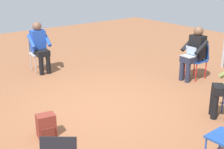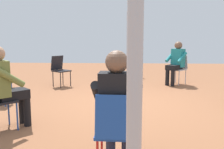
{
  "view_description": "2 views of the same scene",
  "coord_description": "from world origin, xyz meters",
  "px_view_note": "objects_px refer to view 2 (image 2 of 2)",
  "views": [
    {
      "loc": [
        3.06,
        4.33,
        2.49
      ],
      "look_at": [
        -0.35,
        -0.12,
        0.55
      ],
      "focal_mm": 50.0,
      "sensor_mm": 36.0,
      "label": 1
    },
    {
      "loc": [
        -5.06,
        -0.06,
        1.36
      ],
      "look_at": [
        0.3,
        0.19,
        0.55
      ],
      "focal_mm": 40.0,
      "sensor_mm": 36.0,
      "label": 2
    }
  ],
  "objects_px": {
    "person_in_teal": "(176,61)",
    "person_in_olive": "(6,83)",
    "chair_east": "(117,65)",
    "chair_west": "(116,129)",
    "chair_northeast": "(60,69)",
    "chair_southeast": "(179,67)",
    "backpack_near_laptop_user": "(109,84)",
    "person_with_laptop": "(117,104)"
  },
  "relations": [
    {
      "from": "chair_southeast",
      "to": "person_in_teal",
      "type": "bearing_deg",
      "value": 90.0
    },
    {
      "from": "chair_west",
      "to": "person_with_laptop",
      "type": "bearing_deg",
      "value": 90.0
    },
    {
      "from": "chair_east",
      "to": "backpack_near_laptop_user",
      "type": "bearing_deg",
      "value": 71.64
    },
    {
      "from": "chair_east",
      "to": "chair_southeast",
      "type": "distance_m",
      "value": 1.85
    },
    {
      "from": "person_with_laptop",
      "to": "backpack_near_laptop_user",
      "type": "bearing_deg",
      "value": 96.39
    },
    {
      "from": "chair_northeast",
      "to": "person_in_olive",
      "type": "height_order",
      "value": "person_in_olive"
    },
    {
      "from": "chair_east",
      "to": "backpack_near_laptop_user",
      "type": "distance_m",
      "value": 1.39
    },
    {
      "from": "person_with_laptop",
      "to": "person_in_teal",
      "type": "relative_size",
      "value": 1.0
    },
    {
      "from": "person_with_laptop",
      "to": "chair_northeast",
      "type": "bearing_deg",
      "value": 113.17
    },
    {
      "from": "chair_east",
      "to": "chair_west",
      "type": "distance_m",
      "value": 5.39
    },
    {
      "from": "chair_east",
      "to": "chair_northeast",
      "type": "distance_m",
      "value": 1.78
    },
    {
      "from": "person_in_teal",
      "to": "person_in_olive",
      "type": "bearing_deg",
      "value": 93.72
    },
    {
      "from": "chair_east",
      "to": "chair_west",
      "type": "bearing_deg",
      "value": 80.42
    },
    {
      "from": "person_in_olive",
      "to": "chair_west",
      "type": "bearing_deg",
      "value": 7.94
    },
    {
      "from": "chair_west",
      "to": "person_with_laptop",
      "type": "distance_m",
      "value": 0.26
    },
    {
      "from": "chair_southeast",
      "to": "backpack_near_laptop_user",
      "type": "height_order",
      "value": "chair_southeast"
    },
    {
      "from": "chair_east",
      "to": "backpack_near_laptop_user",
      "type": "xyz_separation_m",
      "value": [
        -1.33,
        0.17,
        -0.34
      ]
    },
    {
      "from": "chair_southeast",
      "to": "person_with_laptop",
      "type": "relative_size",
      "value": 0.69
    },
    {
      "from": "person_in_olive",
      "to": "person_in_teal",
      "type": "distance_m",
      "value": 4.87
    },
    {
      "from": "chair_west",
      "to": "chair_northeast",
      "type": "height_order",
      "value": "same"
    },
    {
      "from": "chair_east",
      "to": "chair_west",
      "type": "height_order",
      "value": "same"
    },
    {
      "from": "chair_northeast",
      "to": "person_with_laptop",
      "type": "bearing_deg",
      "value": 59.99
    },
    {
      "from": "chair_northeast",
      "to": "chair_east",
      "type": "bearing_deg",
      "value": 156.92
    },
    {
      "from": "chair_west",
      "to": "backpack_near_laptop_user",
      "type": "bearing_deg",
      "value": 96.12
    },
    {
      "from": "person_with_laptop",
      "to": "person_in_teal",
      "type": "distance_m",
      "value": 4.98
    },
    {
      "from": "chair_west",
      "to": "person_in_olive",
      "type": "bearing_deg",
      "value": 144.85
    },
    {
      "from": "chair_west",
      "to": "person_in_teal",
      "type": "height_order",
      "value": "person_in_teal"
    },
    {
      "from": "person_in_teal",
      "to": "chair_east",
      "type": "bearing_deg",
      "value": 29.2
    },
    {
      "from": "person_in_teal",
      "to": "backpack_near_laptop_user",
      "type": "xyz_separation_m",
      "value": [
        -0.85,
        1.87,
        -0.54
      ]
    },
    {
      "from": "person_in_olive",
      "to": "person_in_teal",
      "type": "height_order",
      "value": "same"
    },
    {
      "from": "person_in_teal",
      "to": "chair_west",
      "type": "bearing_deg",
      "value": 117.49
    },
    {
      "from": "chair_southeast",
      "to": "chair_west",
      "type": "bearing_deg",
      "value": 116.66
    },
    {
      "from": "chair_west",
      "to": "person_in_teal",
      "type": "xyz_separation_m",
      "value": [
        4.9,
        -1.56,
        0.2
      ]
    },
    {
      "from": "chair_west",
      "to": "chair_northeast",
      "type": "bearing_deg",
      "value": 112.38
    },
    {
      "from": "person_with_laptop",
      "to": "chair_southeast",
      "type": "bearing_deg",
      "value": 72.73
    },
    {
      "from": "chair_southeast",
      "to": "chair_northeast",
      "type": "bearing_deg",
      "value": 53.2
    },
    {
      "from": "chair_southeast",
      "to": "person_in_teal",
      "type": "height_order",
      "value": "person_in_teal"
    },
    {
      "from": "backpack_near_laptop_user",
      "to": "chair_west",
      "type": "bearing_deg",
      "value": -175.65
    },
    {
      "from": "chair_southeast",
      "to": "backpack_near_laptop_user",
      "type": "relative_size",
      "value": 2.36
    },
    {
      "from": "chair_west",
      "to": "person_in_teal",
      "type": "relative_size",
      "value": 0.69
    },
    {
      "from": "chair_southeast",
      "to": "backpack_near_laptop_user",
      "type": "distance_m",
      "value": 2.24
    },
    {
      "from": "chair_west",
      "to": "person_in_olive",
      "type": "distance_m",
      "value": 2.09
    }
  ]
}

